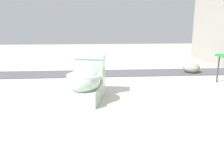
# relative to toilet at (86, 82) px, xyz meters

# --- Properties ---
(ground_plane) EXTENTS (14.00, 14.00, 0.00)m
(ground_plane) POSITION_rel_toilet_xyz_m (-0.15, -0.28, -0.22)
(ground_plane) COLOR #B7B2A8
(gravel_strip) EXTENTS (0.56, 8.00, 0.01)m
(gravel_strip) POSITION_rel_toilet_xyz_m (-1.35, 0.22, -0.21)
(gravel_strip) COLOR #4C4C51
(gravel_strip) RESTS_ON ground
(toilet) EXTENTS (0.70, 0.50, 0.52)m
(toilet) POSITION_rel_toilet_xyz_m (0.00, 0.00, 0.00)
(toilet) COLOR #B2C6B7
(toilet) RESTS_ON ground
(boulder_near) EXTENTS (0.40, 0.41, 0.20)m
(boulder_near) POSITION_rel_toilet_xyz_m (-1.30, 1.85, -0.12)
(boulder_near) COLOR gray
(boulder_near) RESTS_ON ground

